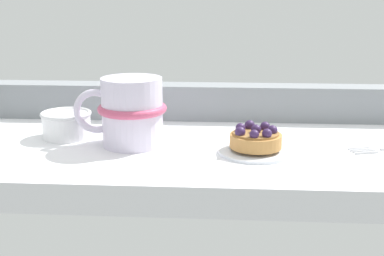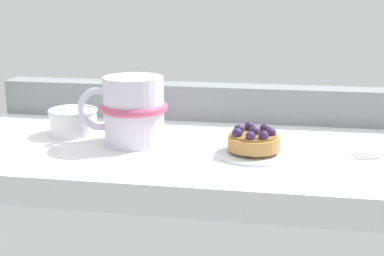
% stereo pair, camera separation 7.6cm
% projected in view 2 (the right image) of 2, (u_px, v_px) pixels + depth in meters
% --- Properties ---
extents(ground_plane, '(0.88, 0.37, 0.04)m').
position_uv_depth(ground_plane, '(226.00, 157.00, 0.79)').
color(ground_plane, white).
extents(window_rail_back, '(0.86, 0.05, 0.06)m').
position_uv_depth(window_rail_back, '(236.00, 103.00, 0.93)').
color(window_rail_back, gray).
rests_on(window_rail_back, ground_plane).
extents(dessert_plate, '(0.11, 0.11, 0.01)m').
position_uv_depth(dessert_plate, '(254.00, 152.00, 0.74)').
color(dessert_plate, silver).
rests_on(dessert_plate, ground_plane).
extents(raspberry_tart, '(0.07, 0.07, 0.03)m').
position_uv_depth(raspberry_tart, '(254.00, 140.00, 0.73)').
color(raspberry_tart, '#B77F42').
rests_on(raspberry_tart, dessert_plate).
extents(coffee_mug, '(0.14, 0.10, 0.10)m').
position_uv_depth(coffee_mug, '(132.00, 110.00, 0.78)').
color(coffee_mug, silver).
rests_on(coffee_mug, ground_plane).
extents(sugar_bowl, '(0.08, 0.08, 0.04)m').
position_uv_depth(sugar_bowl, '(73.00, 121.00, 0.84)').
color(sugar_bowl, white).
rests_on(sugar_bowl, ground_plane).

